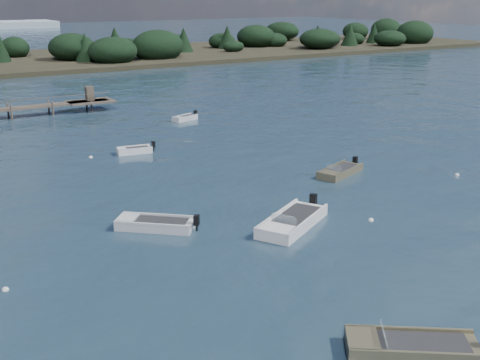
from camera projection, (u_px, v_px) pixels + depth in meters
ground at (28, 98)px, 75.19m from camera, size 400.00×400.00×0.00m
tender_far_white at (134, 151)px, 49.36m from camera, size 3.23×1.59×1.08m
dinghy_mid_white_b at (340, 172)px, 43.56m from camera, size 4.61×2.97×1.13m
dinghy_near_olive at (412, 350)px, 21.88m from camera, size 4.88×4.23×1.25m
dinghy_mid_grey at (155, 226)px, 33.56m from camera, size 4.28×4.05×1.17m
tender_far_grey_b at (185, 119)px, 62.17m from camera, size 3.13×1.85×1.05m
dinghy_mid_white_a at (292, 223)px, 33.84m from camera, size 5.80×4.45×1.38m
buoy_b at (371, 221)px, 34.73m from camera, size 0.32×0.32×0.32m
buoy_c at (5, 290)px, 26.59m from camera, size 0.32×0.32×0.32m
buoy_d at (457, 175)px, 43.41m from camera, size 0.32×0.32×0.32m
buoy_e at (91, 158)px, 48.02m from camera, size 0.32×0.32×0.32m
far_headland at (107, 49)px, 119.64m from camera, size 190.00×40.00×5.80m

